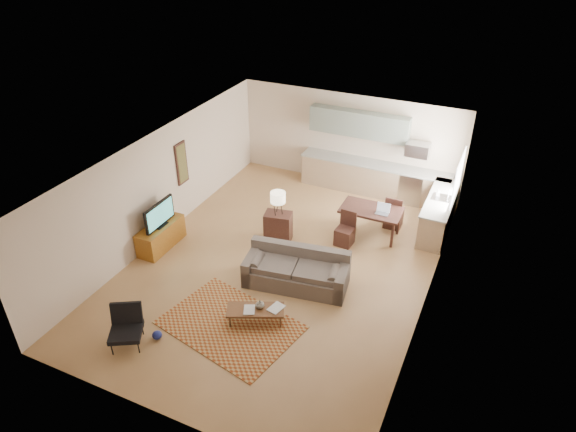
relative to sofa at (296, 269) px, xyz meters
The scene contains 25 objects.
room 1.22m from the sofa, 137.54° to the left, with size 9.00×9.00×9.00m.
kitchen_counter_back 4.71m from the sofa, 86.00° to the left, with size 4.26×0.64×0.92m, color #A18565, non-canonical shape.
kitchen_counter_right 4.24m from the sofa, 56.20° to the left, with size 0.64×2.26×0.92m, color #A18565, non-canonical shape.
kitchen_range 4.92m from the sofa, 73.10° to the left, with size 0.62×0.62×0.90m, color #A5A8AD.
kitchen_microwave 5.07m from the sofa, 73.17° to the left, with size 0.62×0.40×0.35m, color #A5A8AD.
upper_cabinets 5.10m from the sofa, 93.20° to the left, with size 2.80×0.34×0.70m, color gray.
window_right 4.56m from the sofa, 52.96° to the left, with size 0.02×1.40×1.05m, color white.
wall_art_left 4.20m from the sofa, 159.38° to the left, with size 0.06×0.42×1.10m, color olive, non-canonical shape.
triptych 5.21m from the sofa, 97.66° to the left, with size 1.70×0.04×0.50m, color #FFF5CC, non-canonical shape.
rug 1.88m from the sofa, 111.33° to the right, with size 2.57×1.78×0.02m, color maroon.
sofa is the anchor object (origin of this frame).
coffee_table 1.46m from the sofa, 100.10° to the right, with size 1.13×0.45×0.34m, color #512F18, non-canonical shape.
book_a 1.61m from the sofa, 105.83° to the right, with size 0.32×0.36×0.03m, color maroon.
book_b 1.21m from the sofa, 90.07° to the right, with size 0.31×0.37×0.02m, color navy.
vase 1.35m from the sofa, 98.02° to the right, with size 0.18×0.18×0.18m, color black.
armchair 3.67m from the sofa, 126.22° to the right, with size 0.68×0.68×0.77m, color black, non-canonical shape.
tv_credenza 3.55m from the sofa, behind, with size 0.51×1.32×0.61m, color brown, non-canonical shape.
tv 3.53m from the sofa, behind, with size 0.10×1.02×0.61m, color black, non-canonical shape.
console_table 1.79m from the sofa, 128.01° to the left, with size 0.64×0.43×0.75m, color #321A16, non-canonical shape.
table_lamp 1.91m from the sofa, 128.01° to the left, with size 0.36×0.36×0.60m, color beige, non-canonical shape.
dining_table 2.71m from the sofa, 71.12° to the left, with size 1.48×0.85×0.75m, color #321A16, non-canonical shape.
dining_chair_near 1.97m from the sofa, 77.08° to the left, with size 0.41×0.43×0.86m, color #321A16, non-canonical shape.
dining_chair_far 3.47m from the sofa, 67.74° to the left, with size 0.43×0.45×0.90m, color #321A16, non-canonical shape.
laptop 2.77m from the sofa, 64.56° to the left, with size 0.32×0.24×0.24m, color #A5A8AD, non-canonical shape.
soap_bottle 4.27m from the sofa, 57.70° to the left, with size 0.10×0.10×0.19m, color #FFF5CC.
Camera 1 is at (4.07, -8.60, 7.16)m, focal length 32.00 mm.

